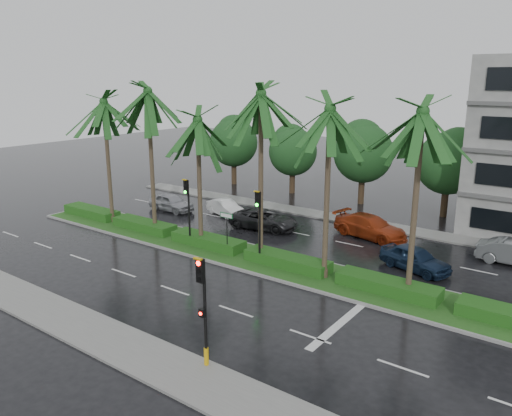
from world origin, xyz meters
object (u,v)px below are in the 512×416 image
Objects in this scene: car_darkgrey at (264,219)px; signal_near at (203,307)px; signal_median_left at (188,202)px; car_red at (370,227)px; car_silver at (171,202)px; car_blue at (415,258)px; street_sign at (227,223)px; car_white at (226,208)px.

signal_near is at bearing -160.48° from car_darkgrey.
signal_median_left reaches higher than car_red.
signal_median_left is 1.05× the size of car_silver.
signal_near is at bearing -163.94° from car_red.
car_red is (7.00, 2.58, 0.07)m from car_darkgrey.
car_blue is at bearing -91.71° from car_silver.
car_red reaches higher than car_silver.
signal_median_left is at bearing 147.46° from car_red.
signal_median_left is at bearing -126.39° from car_silver.
car_silver is (-17.50, 15.50, -1.80)m from signal_near.
signal_median_left is at bearing 126.97° from car_blue.
car_silver is 20.53m from car_blue.
street_sign is 10.33m from car_red.
car_darkgrey is 11.60m from car_blue.
car_blue is (4.50, -4.11, -0.06)m from car_red.
signal_near reaches higher than street_sign.
car_silver is 9.01m from car_darkgrey.
car_silver is 1.09× the size of car_white.
car_darkgrey is (9.00, 0.42, -0.02)m from car_silver.
car_red is at bearing 46.04° from signal_median_left.
signal_near is 13.93m from signal_median_left.
car_silver reaches higher than car_darkgrey.
street_sign is 0.63× the size of car_silver.
street_sign is at bearing 158.92° from car_red.
signal_median_left reaches higher than car_darkgrey.
car_darkgrey is (1.50, 6.23, -2.31)m from signal_median_left.
car_silver is 1.01× the size of car_blue.
car_silver is 0.83× the size of car_darkgrey.
car_white is at bearing 108.71° from car_red.
car_silver is at bearing 103.97° from car_blue.
signal_near is 18.65m from car_red.
car_red reaches higher than car_blue.
car_white is at bearing 127.35° from signal_near.
signal_median_left is 6.81m from car_darkgrey.
signal_median_left is 0.83× the size of car_red.
car_white is 11.59m from car_red.
signal_median_left is at bearing 157.89° from car_darkgrey.
car_white is (-6.00, 7.16, -1.50)m from street_sign.
car_red is (-1.50, 18.50, -1.74)m from signal_near.
car_red reaches higher than car_darkgrey.
street_sign is at bearing -174.65° from car_darkgrey.
street_sign is at bearing 131.40° from car_blue.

